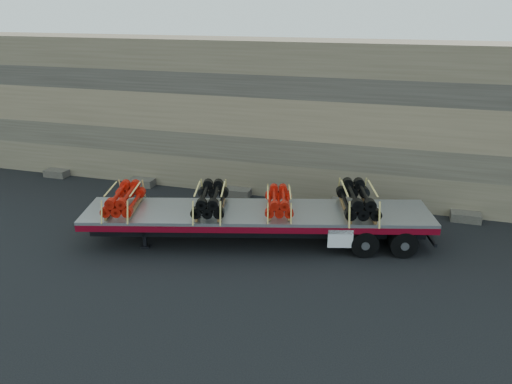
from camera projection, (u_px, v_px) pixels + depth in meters
The scene contains 7 objects.
ground at pixel (274, 248), 18.47m from camera, with size 120.00×120.00×0.00m, color black.
rock_wall at pixel (311, 119), 23.06m from camera, with size 44.00×3.00×7.00m, color #7A6B54.
trailer at pixel (257, 226), 18.75m from camera, with size 12.82×2.47×1.28m, color silver, non-canonical shape.
bundle_front at pixel (124, 200), 18.48m from camera, with size 1.11×2.23×0.79m, color red, non-canonical shape.
bundle_midfront at pixel (211, 200), 18.41m from camera, with size 1.17×2.33×0.83m, color black, non-canonical shape.
bundle_midrear at pixel (279, 202), 18.38m from camera, with size 1.00×1.99×0.71m, color red, non-canonical shape.
bundle_rear at pixel (358, 200), 18.29m from camera, with size 1.25×2.51×0.89m, color black, non-canonical shape.
Camera 1 is at (4.08, -16.04, 8.47)m, focal length 35.00 mm.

